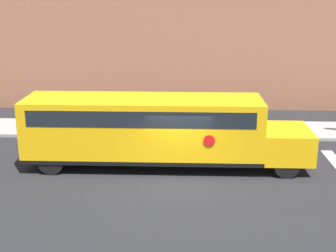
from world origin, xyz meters
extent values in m
plane|color=black|center=(0.00, 0.00, 0.00)|extent=(60.00, 60.00, 0.00)
cube|color=gray|center=(0.00, 6.50, 0.07)|extent=(44.00, 3.00, 0.15)
cube|color=#935B42|center=(0.00, 13.00, 6.40)|extent=(32.00, 4.00, 12.79)
cube|color=#EAA80F|center=(-1.49, 1.43, 1.66)|extent=(9.56, 2.50, 2.42)
cube|color=#EAA80F|center=(4.28, 1.43, 1.05)|extent=(1.98, 2.50, 1.21)
cube|color=black|center=(-1.49, 1.43, 0.53)|extent=(9.56, 2.54, 0.16)
cube|color=black|center=(-1.49, 1.43, 2.32)|extent=(8.79, 2.53, 0.64)
cylinder|color=red|center=(1.14, 0.14, 1.54)|extent=(0.44, 0.02, 0.44)
cylinder|color=black|center=(4.18, 2.51, 0.50)|extent=(1.00, 0.30, 1.00)
cylinder|color=black|center=(4.18, 0.35, 0.50)|extent=(1.00, 0.30, 1.00)
cylinder|color=black|center=(-5.07, 2.51, 0.50)|extent=(1.00, 0.30, 1.00)
cylinder|color=black|center=(-5.07, 0.35, 0.50)|extent=(1.00, 0.30, 1.00)
camera|label=1|loc=(0.24, -16.78, 7.07)|focal=50.00mm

